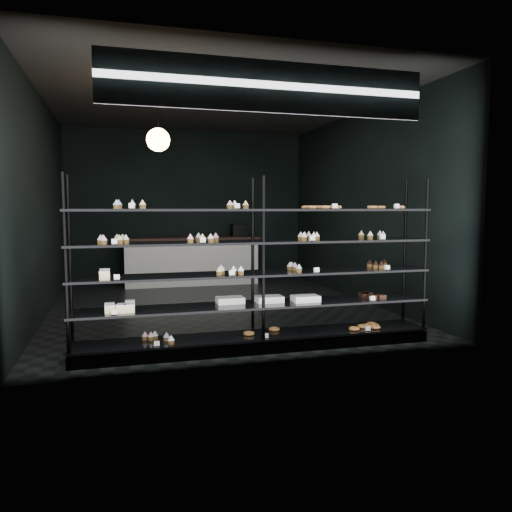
% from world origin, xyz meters
% --- Properties ---
extents(room, '(5.01, 6.01, 3.20)m').
position_xyz_m(room, '(0.00, 0.00, 1.60)').
color(room, black).
rests_on(room, ground).
extents(display_shelf, '(4.00, 0.50, 1.91)m').
position_xyz_m(display_shelf, '(-0.01, -2.45, 0.63)').
color(display_shelf, black).
rests_on(display_shelf, room).
extents(signage, '(3.30, 0.05, 0.50)m').
position_xyz_m(signage, '(0.00, -2.93, 2.75)').
color(signage, '#0C1A3F').
rests_on(signage, room).
extents(pendant_lamp, '(0.30, 0.30, 0.88)m').
position_xyz_m(pendant_lamp, '(-0.93, -1.06, 2.45)').
color(pendant_lamp, black).
rests_on(pendant_lamp, room).
extents(service_counter, '(2.80, 0.65, 1.23)m').
position_xyz_m(service_counter, '(-0.00, 2.50, 0.50)').
color(service_counter, silver).
rests_on(service_counter, room).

